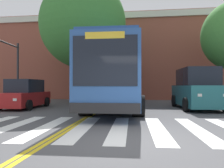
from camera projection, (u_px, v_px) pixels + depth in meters
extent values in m
plane|color=#4C4C4F|center=(131.00, 142.00, 5.37)|extent=(120.00, 120.00, 0.00)
cube|color=white|center=(13.00, 126.00, 7.47)|extent=(0.69, 4.41, 0.01)
cube|color=white|center=(48.00, 126.00, 7.35)|extent=(0.69, 4.41, 0.01)
cube|color=white|center=(83.00, 127.00, 7.24)|extent=(0.69, 4.41, 0.01)
cube|color=white|center=(119.00, 128.00, 7.13)|extent=(0.69, 4.41, 0.01)
cube|color=white|center=(157.00, 128.00, 7.01)|extent=(0.69, 4.41, 0.01)
cube|color=white|center=(196.00, 129.00, 6.90)|extent=(0.69, 4.41, 0.01)
cube|color=gold|center=(116.00, 100.00, 21.23)|extent=(0.12, 36.00, 0.01)
cube|color=gold|center=(117.00, 100.00, 21.21)|extent=(0.12, 36.00, 0.01)
cube|color=#2D5699|center=(118.00, 78.00, 13.66)|extent=(2.85, 12.42, 2.93)
cube|color=black|center=(138.00, 73.00, 13.54)|extent=(0.34, 11.36, 1.05)
cube|color=black|center=(98.00, 73.00, 13.79)|extent=(0.34, 11.36, 1.05)
cube|color=black|center=(105.00, 61.00, 7.51)|extent=(2.25, 0.09, 1.76)
cube|color=yellow|center=(105.00, 35.00, 7.51)|extent=(1.38, 0.07, 0.24)
cube|color=#232326|center=(105.00, 108.00, 7.47)|extent=(2.45, 0.17, 0.36)
cube|color=#294E89|center=(118.00, 53.00, 13.67)|extent=(2.68, 11.92, 0.16)
cylinder|color=black|center=(138.00, 106.00, 9.72)|extent=(0.59, 0.98, 0.96)
cylinder|color=black|center=(86.00, 105.00, 9.96)|extent=(0.59, 0.98, 0.96)
cylinder|color=black|center=(137.00, 98.00, 16.30)|extent=(0.59, 0.98, 0.96)
cylinder|color=black|center=(105.00, 98.00, 16.54)|extent=(0.59, 0.98, 0.96)
cube|color=#AD1E1E|center=(25.00, 99.00, 13.47)|extent=(1.83, 4.16, 0.81)
cube|color=black|center=(25.00, 86.00, 13.51)|extent=(1.59, 2.31, 0.79)
cube|color=white|center=(15.00, 100.00, 11.36)|extent=(0.20, 0.05, 0.14)
cylinder|color=black|center=(29.00, 105.00, 12.12)|extent=(0.24, 0.61, 0.60)
cylinder|color=black|center=(46.00, 102.00, 14.65)|extent=(0.24, 0.61, 0.60)
cylinder|color=black|center=(22.00, 102.00, 14.81)|extent=(0.24, 0.61, 0.60)
cube|color=#236B70|center=(197.00, 95.00, 12.97)|extent=(2.25, 4.90, 1.19)
cube|color=black|center=(197.00, 77.00, 13.02)|extent=(1.95, 3.07, 1.03)
cube|color=white|center=(200.00, 95.00, 10.60)|extent=(0.20, 0.05, 0.14)
cylinder|color=black|center=(186.00, 105.00, 11.56)|extent=(0.26, 0.77, 0.76)
cylinder|color=black|center=(206.00, 101.00, 14.37)|extent=(0.26, 0.77, 0.76)
cylinder|color=black|center=(174.00, 101.00, 14.52)|extent=(0.26, 0.77, 0.76)
cylinder|color=#28282D|center=(18.00, 73.00, 16.73)|extent=(0.16, 0.16, 4.64)
cylinder|color=#28282D|center=(7.00, 43.00, 15.08)|extent=(0.46, 3.33, 0.11)
cylinder|color=brown|center=(83.00, 82.00, 17.52)|extent=(0.74, 0.74, 3.31)
ellipsoid|color=#387A33|center=(83.00, 24.00, 17.55)|extent=(9.57, 9.62, 7.07)
cube|color=brown|center=(115.00, 59.00, 24.76)|extent=(33.59, 6.20, 8.74)
cube|color=beige|center=(111.00, 16.00, 21.64)|extent=(33.59, 0.16, 0.60)
cube|color=black|center=(111.00, 78.00, 21.64)|extent=(1.10, 0.06, 1.40)
cube|color=black|center=(111.00, 53.00, 21.66)|extent=(1.10, 0.06, 1.40)
cube|color=black|center=(111.00, 28.00, 21.68)|extent=(1.10, 0.06, 1.40)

